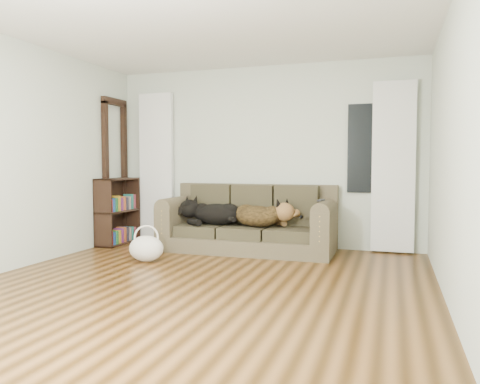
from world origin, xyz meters
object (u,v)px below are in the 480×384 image
(dog_black_lab, at_px, (214,215))
(bookshelf, at_px, (118,210))
(dog_shepherd, at_px, (260,216))
(tote_bag, at_px, (146,248))
(sofa, at_px, (247,218))

(dog_black_lab, distance_m, bookshelf, 1.53)
(dog_shepherd, height_order, bookshelf, bookshelf)
(dog_black_lab, bearing_deg, bookshelf, -167.50)
(dog_shepherd, xyz_separation_m, bookshelf, (-2.20, -0.01, 0.01))
(dog_shepherd, xyz_separation_m, tote_bag, (-1.16, -1.01, -0.33))
(sofa, bearing_deg, tote_bag, -132.45)
(sofa, relative_size, bookshelf, 2.40)
(dog_black_lab, xyz_separation_m, bookshelf, (-1.52, -0.03, 0.02))
(sofa, distance_m, tote_bag, 1.45)
(sofa, bearing_deg, dog_black_lab, -177.38)
(tote_bag, xyz_separation_m, bookshelf, (-1.04, 1.00, 0.34))
(dog_shepherd, bearing_deg, sofa, 12.81)
(bookshelf, bearing_deg, dog_black_lab, -4.59)
(sofa, xyz_separation_m, dog_black_lab, (-0.48, -0.02, 0.03))
(dog_shepherd, bearing_deg, tote_bag, 65.45)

